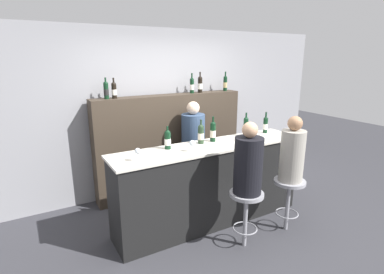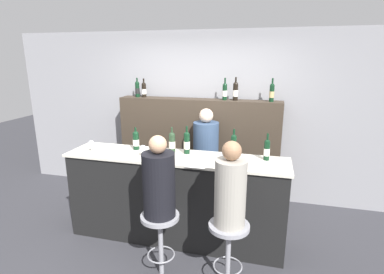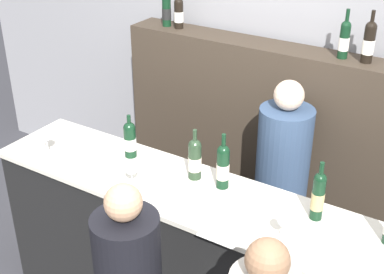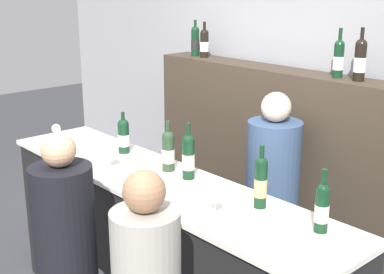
{
  "view_description": "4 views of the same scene",
  "coord_description": "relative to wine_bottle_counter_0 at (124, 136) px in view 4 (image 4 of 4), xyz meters",
  "views": [
    {
      "loc": [
        -2.04,
        -2.76,
        2.17
      ],
      "look_at": [
        -0.24,
        0.35,
        1.2
      ],
      "focal_mm": 28.0,
      "sensor_mm": 36.0,
      "label": 1
    },
    {
      "loc": [
        1.03,
        -2.9,
        2.2
      ],
      "look_at": [
        0.22,
        0.22,
        1.34
      ],
      "focal_mm": 28.0,
      "sensor_mm": 36.0,
      "label": 2
    },
    {
      "loc": [
        1.33,
        -1.86,
        2.75
      ],
      "look_at": [
        0.03,
        0.21,
        1.46
      ],
      "focal_mm": 50.0,
      "sensor_mm": 36.0,
      "label": 3
    },
    {
      "loc": [
        2.33,
        -1.56,
        2.21
      ],
      "look_at": [
        0.19,
        0.36,
        1.36
      ],
      "focal_mm": 50.0,
      "sensor_mm": 36.0,
      "label": 4
    }
  ],
  "objects": [
    {
      "name": "wine_glass_2",
      "position": [
        1.14,
        -0.25,
        -0.02
      ],
      "size": [
        0.07,
        0.07,
        0.14
      ],
      "color": "silver",
      "rests_on": "bar_counter"
    },
    {
      "name": "wall_back",
      "position": [
        0.55,
        1.27,
        0.1
      ],
      "size": [
        6.4,
        0.05,
        2.6
      ],
      "color": "gray",
      "rests_on": "ground_plane"
    },
    {
      "name": "wine_bottle_counter_0",
      "position": [
        0.0,
        0.0,
        0.0
      ],
      "size": [
        0.08,
        0.08,
        0.28
      ],
      "color": "black",
      "rests_on": "bar_counter"
    },
    {
      "name": "bar_counter",
      "position": [
        0.55,
        -0.13,
        -0.66
      ],
      "size": [
        2.63,
        0.58,
        1.08
      ],
      "color": "black",
      "rests_on": "ground_plane"
    },
    {
      "name": "wine_bottle_counter_4",
      "position": [
        1.59,
        0.0,
        0.0
      ],
      "size": [
        0.07,
        0.07,
        0.31
      ],
      "color": "black",
      "rests_on": "bar_counter"
    },
    {
      "name": "wine_bottle_backbar_2",
      "position": [
        0.94,
        1.04,
        0.52
      ],
      "size": [
        0.07,
        0.07,
        0.32
      ],
      "color": "black",
      "rests_on": "back_bar_cabinet"
    },
    {
      "name": "wine_glass_1",
      "position": [
        0.2,
        -0.25,
        -0.02
      ],
      "size": [
        0.08,
        0.08,
        0.14
      ],
      "color": "silver",
      "rests_on": "bar_counter"
    },
    {
      "name": "wine_bottle_backbar_3",
      "position": [
        1.1,
        1.04,
        0.53
      ],
      "size": [
        0.07,
        0.07,
        0.33
      ],
      "color": "black",
      "rests_on": "back_bar_cabinet"
    },
    {
      "name": "wine_bottle_backbar_1",
      "position": [
        -0.32,
        1.04,
        0.51
      ],
      "size": [
        0.07,
        0.07,
        0.29
      ],
      "color": "black",
      "rests_on": "back_bar_cabinet"
    },
    {
      "name": "guest_seated_right",
      "position": [
        1.29,
        -0.79,
        -0.16
      ],
      "size": [
        0.29,
        0.29,
        0.81
      ],
      "color": "gray",
      "rests_on": "bar_stool_right"
    },
    {
      "name": "tasting_menu",
      "position": [
        0.87,
        -0.31,
        -0.12
      ],
      "size": [
        0.21,
        0.3,
        0.0
      ],
      "color": "white",
      "rests_on": "bar_counter"
    },
    {
      "name": "guest_seated_left",
      "position": [
        0.6,
        -0.79,
        -0.17
      ],
      "size": [
        0.32,
        0.32,
        0.82
      ],
      "color": "black",
      "rests_on": "bar_stool_left"
    },
    {
      "name": "wine_bottle_counter_3",
      "position": [
        1.22,
        0.0,
        0.02
      ],
      "size": [
        0.07,
        0.07,
        0.33
      ],
      "color": "black",
      "rests_on": "bar_counter"
    },
    {
      "name": "wine_bottle_backbar_0",
      "position": [
        -0.43,
        1.04,
        0.52
      ],
      "size": [
        0.07,
        0.07,
        0.3
      ],
      "color": "black",
      "rests_on": "back_bar_cabinet"
    },
    {
      "name": "bartender",
      "position": [
        0.75,
        0.67,
        -0.51
      ],
      "size": [
        0.36,
        0.36,
        1.52
      ],
      "color": "#334766",
      "rests_on": "ground_plane"
    },
    {
      "name": "wine_bottle_counter_2",
      "position": [
        0.66,
        0.0,
        0.02
      ],
      "size": [
        0.07,
        0.07,
        0.34
      ],
      "color": "black",
      "rests_on": "bar_counter"
    },
    {
      "name": "wine_bottle_counter_1",
      "position": [
        0.47,
        0.0,
        0.01
      ],
      "size": [
        0.08,
        0.08,
        0.31
      ],
      "color": "#233823",
      "rests_on": "bar_counter"
    },
    {
      "name": "back_bar_cabinet",
      "position": [
        0.55,
        1.04,
        -0.4
      ],
      "size": [
        2.46,
        0.28,
        1.59
      ],
      "color": "#382D23",
      "rests_on": "ground_plane"
    },
    {
      "name": "wine_glass_0",
      "position": [
        -0.47,
        -0.25,
        -0.01
      ],
      "size": [
        0.07,
        0.07,
        0.15
      ],
      "color": "silver",
      "rests_on": "bar_counter"
    }
  ]
}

